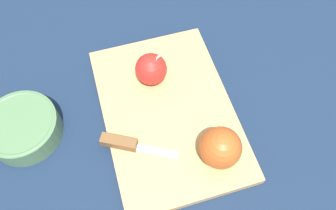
{
  "coord_description": "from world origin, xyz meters",
  "views": [
    {
      "loc": [
        0.29,
        -0.1,
        0.59
      ],
      "look_at": [
        0.0,
        0.0,
        0.04
      ],
      "focal_mm": 35.0,
      "sensor_mm": 36.0,
      "label": 1
    }
  ],
  "objects_px": {
    "apple_half_right": "(220,148)",
    "knife": "(123,143)",
    "apple_half_left": "(151,69)",
    "bowl": "(22,127)"
  },
  "relations": [
    {
      "from": "apple_half_left",
      "to": "knife",
      "type": "bearing_deg",
      "value": -81.16
    },
    {
      "from": "apple_half_left",
      "to": "apple_half_right",
      "type": "height_order",
      "value": "apple_half_right"
    },
    {
      "from": "bowl",
      "to": "apple_half_right",
      "type": "bearing_deg",
      "value": 62.82
    },
    {
      "from": "apple_half_right",
      "to": "knife",
      "type": "bearing_deg",
      "value": 62.39
    },
    {
      "from": "apple_half_right",
      "to": "bowl",
      "type": "xyz_separation_m",
      "value": [
        -0.17,
        -0.33,
        -0.03
      ]
    },
    {
      "from": "bowl",
      "to": "knife",
      "type": "bearing_deg",
      "value": 61.3
    },
    {
      "from": "knife",
      "to": "bowl",
      "type": "bearing_deg",
      "value": -178.01
    },
    {
      "from": "knife",
      "to": "bowl",
      "type": "distance_m",
      "value": 0.2
    },
    {
      "from": "apple_half_left",
      "to": "bowl",
      "type": "height_order",
      "value": "apple_half_left"
    },
    {
      "from": "knife",
      "to": "bowl",
      "type": "height_order",
      "value": "bowl"
    }
  ]
}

